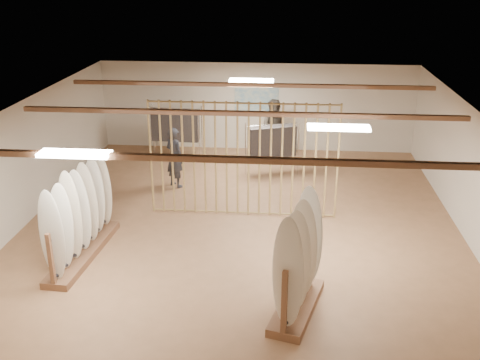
# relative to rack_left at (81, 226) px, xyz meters

# --- Properties ---
(floor) EXTENTS (12.00, 12.00, 0.00)m
(floor) POSITION_rel_rack_left_xyz_m (3.13, 1.55, -0.67)
(floor) COLOR #9D6F4C
(floor) RESTS_ON ground
(ceiling) EXTENTS (12.00, 12.00, 0.00)m
(ceiling) POSITION_rel_rack_left_xyz_m (3.13, 1.55, 2.13)
(ceiling) COLOR gray
(ceiling) RESTS_ON ground
(wall_back) EXTENTS (12.00, 0.00, 12.00)m
(wall_back) POSITION_rel_rack_left_xyz_m (3.13, 7.55, 0.73)
(wall_back) COLOR beige
(wall_back) RESTS_ON ground
(wall_front) EXTENTS (12.00, 0.00, 12.00)m
(wall_front) POSITION_rel_rack_left_xyz_m (3.13, -4.45, 0.73)
(wall_front) COLOR beige
(wall_front) RESTS_ON ground
(wall_left) EXTENTS (0.00, 12.00, 12.00)m
(wall_left) POSITION_rel_rack_left_xyz_m (-1.87, 1.55, 0.73)
(wall_left) COLOR beige
(wall_left) RESTS_ON ground
(wall_right) EXTENTS (0.00, 12.00, 12.00)m
(wall_right) POSITION_rel_rack_left_xyz_m (8.13, 1.55, 0.73)
(wall_right) COLOR beige
(wall_right) RESTS_ON ground
(ceiling_slats) EXTENTS (9.50, 6.12, 0.10)m
(ceiling_slats) POSITION_rel_rack_left_xyz_m (3.13, 1.55, 2.05)
(ceiling_slats) COLOR brown
(ceiling_slats) RESTS_ON ground
(light_panels) EXTENTS (1.20, 0.35, 0.06)m
(light_panels) POSITION_rel_rack_left_xyz_m (3.13, 1.55, 2.07)
(light_panels) COLOR white
(light_panels) RESTS_ON ground
(bamboo_partition) EXTENTS (4.45, 0.05, 2.78)m
(bamboo_partition) POSITION_rel_rack_left_xyz_m (3.13, 2.35, 0.73)
(bamboo_partition) COLOR #A58850
(bamboo_partition) RESTS_ON ground
(poster) EXTENTS (1.40, 0.03, 0.90)m
(poster) POSITION_rel_rack_left_xyz_m (3.13, 7.53, 0.93)
(poster) COLOR teal
(poster) RESTS_ON ground
(rack_left) EXTENTS (0.72, 2.81, 1.95)m
(rack_left) POSITION_rel_rack_left_xyz_m (0.00, 0.00, 0.00)
(rack_left) COLOR brown
(rack_left) RESTS_ON floor
(rack_right) EXTENTS (1.03, 1.91, 2.12)m
(rack_right) POSITION_rel_rack_left_xyz_m (4.41, -1.62, 0.05)
(rack_right) COLOR brown
(rack_right) RESTS_ON floor
(clothing_rack_a) EXTENTS (1.54, 0.46, 1.65)m
(clothing_rack_a) POSITION_rel_rack_left_xyz_m (0.73, 6.30, 0.41)
(clothing_rack_a) COLOR silver
(clothing_rack_a) RESTS_ON floor
(clothing_rack_b) EXTENTS (1.38, 0.80, 1.54)m
(clothing_rack_b) POSITION_rel_rack_left_xyz_m (3.72, 5.13, 0.34)
(clothing_rack_b) COLOR silver
(clothing_rack_b) RESTS_ON floor
(shopper_a) EXTENTS (0.82, 0.78, 1.87)m
(shopper_a) POSITION_rel_rack_left_xyz_m (1.15, 4.03, 0.27)
(shopper_a) COLOR #282A31
(shopper_a) RESTS_ON floor
(shopper_b) EXTENTS (1.18, 1.00, 2.14)m
(shopper_b) POSITION_rel_rack_left_xyz_m (3.77, 6.51, 0.40)
(shopper_b) COLOR #36302A
(shopper_b) RESTS_ON floor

